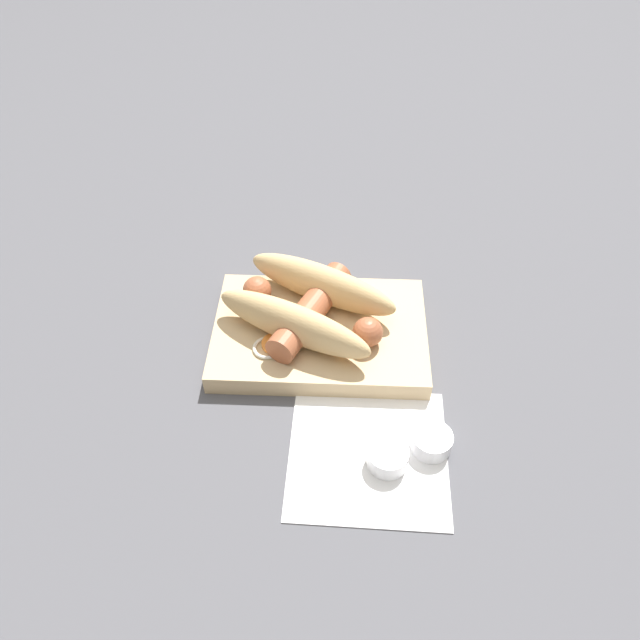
{
  "coord_description": "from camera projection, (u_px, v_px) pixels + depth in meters",
  "views": [
    {
      "loc": [
        0.02,
        -0.49,
        0.54
      ],
      "look_at": [
        0.0,
        0.0,
        0.03
      ],
      "focal_mm": 35.0,
      "sensor_mm": 36.0,
      "label": 1
    }
  ],
  "objects": [
    {
      "name": "ground_plane",
      "position": [
        320.0,
        340.0,
        0.73
      ],
      "size": [
        3.0,
        3.0,
        0.0
      ],
      "primitive_type": "plane",
      "color": "#4C4C51"
    },
    {
      "name": "food_tray",
      "position": [
        320.0,
        333.0,
        0.73
      ],
      "size": [
        0.24,
        0.17,
        0.02
      ],
      "color": "tan",
      "rests_on": "ground_plane"
    },
    {
      "name": "bread_roll",
      "position": [
        309.0,
        303.0,
        0.71
      ],
      "size": [
        0.22,
        0.18,
        0.05
      ],
      "color": "tan",
      "rests_on": "food_tray"
    },
    {
      "name": "sausage",
      "position": [
        311.0,
        311.0,
        0.71
      ],
      "size": [
        0.16,
        0.14,
        0.03
      ],
      "color": "#9E5638",
      "rests_on": "food_tray"
    },
    {
      "name": "pickled_veggies",
      "position": [
        275.0,
        343.0,
        0.7
      ],
      "size": [
        0.05,
        0.05,
        0.0
      ],
      "color": "orange",
      "rests_on": "food_tray"
    },
    {
      "name": "napkin",
      "position": [
        368.0,
        453.0,
        0.63
      ],
      "size": [
        0.16,
        0.16,
        0.0
      ],
      "color": "white",
      "rests_on": "ground_plane"
    },
    {
      "name": "condiment_cup_near",
      "position": [
        387.0,
        458.0,
        0.61
      ],
      "size": [
        0.04,
        0.04,
        0.02
      ],
      "color": "white",
      "rests_on": "ground_plane"
    },
    {
      "name": "condiment_cup_far",
      "position": [
        431.0,
        443.0,
        0.62
      ],
      "size": [
        0.04,
        0.04,
        0.02
      ],
      "color": "white",
      "rests_on": "ground_plane"
    }
  ]
}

